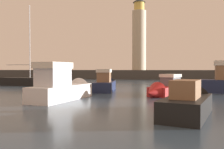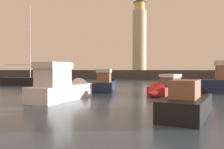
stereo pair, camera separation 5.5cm
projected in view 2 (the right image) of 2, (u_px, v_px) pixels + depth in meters
name	position (u px, v px, depth m)	size (l,w,h in m)	color
ground_plane	(120.00, 88.00, 33.25)	(220.00, 220.00, 0.00)	#384C60
breakwater	(141.00, 75.00, 63.04)	(88.57, 5.67, 2.34)	#423F3D
lighthouse	(139.00, 36.00, 62.88)	(3.60, 3.60, 18.83)	beige
motorboat_1	(66.00, 87.00, 20.99)	(3.60, 8.60, 3.53)	white
motorboat_2	(190.00, 102.00, 14.11)	(3.81, 7.24, 2.43)	black
motorboat_3	(106.00, 84.00, 29.57)	(2.86, 7.81, 2.98)	#1E284C
motorboat_4	(164.00, 89.00, 23.34)	(4.55, 6.46, 2.51)	#B21E1E
sailboat_moored	(26.00, 81.00, 37.91)	(8.36, 3.12, 12.53)	black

